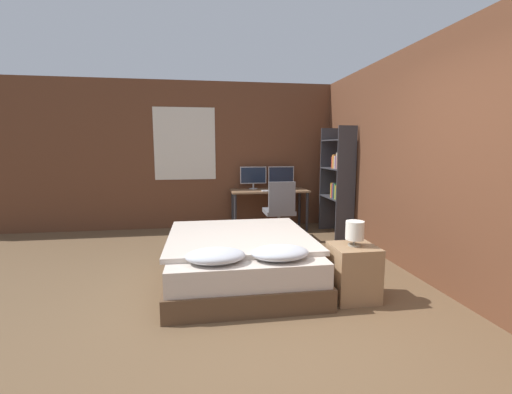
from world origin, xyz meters
The scene contains 13 objects.
ground_plane centered at (0.00, 0.00, 0.00)m, with size 20.00×20.00×0.00m, color brown.
wall_back centered at (-0.01, 3.86, 1.35)m, with size 12.00×0.08×2.70m.
wall_side_right centered at (1.78, 1.50, 1.35)m, with size 0.06×12.00×2.70m.
bed centered at (-0.30, 1.10, 0.26)m, with size 1.61×1.92×0.59m.
nightstand centered at (0.76, 0.44, 0.27)m, with size 0.43×0.43×0.54m.
bedside_lamp centered at (0.76, 0.44, 0.69)m, with size 0.18×0.18×0.25m.
desk centered at (0.50, 3.49, 0.64)m, with size 1.41×0.60×0.73m.
monitor_left centered at (0.24, 3.69, 0.97)m, with size 0.49×0.16×0.42m.
monitor_right centered at (0.77, 3.69, 0.97)m, with size 0.49×0.16×0.42m.
keyboard centered at (0.50, 3.30, 0.74)m, with size 0.34×0.13×0.02m.
computer_mouse centered at (0.76, 3.30, 0.75)m, with size 0.07×0.05×0.04m.
office_chair centered at (0.54, 2.78, 0.40)m, with size 0.52×0.52×0.97m.
bookshelf centered at (1.57, 2.85, 1.01)m, with size 0.32×0.81×1.85m.
Camera 1 is at (-0.70, -2.63, 1.50)m, focal length 24.00 mm.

